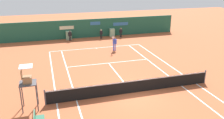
# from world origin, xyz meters

# --- Properties ---
(ground_plane) EXTENTS (80.00, 80.00, 0.01)m
(ground_plane) POSITION_xyz_m (-0.00, 0.58, 0.00)
(ground_plane) COLOR #B25633
(tennis_net) EXTENTS (12.10, 0.10, 1.07)m
(tennis_net) POSITION_xyz_m (0.00, 0.00, 0.51)
(tennis_net) COLOR #4C4C51
(tennis_net) RESTS_ON ground_plane
(sponsor_back_wall) EXTENTS (25.00, 1.02, 2.47)m
(sponsor_back_wall) POSITION_xyz_m (0.01, 16.96, 1.19)
(sponsor_back_wall) COLOR #1E5642
(sponsor_back_wall) RESTS_ON ground_plane
(umpire_chair) EXTENTS (1.00, 1.00, 2.85)m
(umpire_chair) POSITION_xyz_m (-6.92, -0.20, 1.87)
(umpire_chair) COLOR #47474C
(umpire_chair) RESTS_ON ground_plane
(player_on_baseline) EXTENTS (0.70, 0.64, 1.78)m
(player_on_baseline) POSITION_xyz_m (1.70, 10.12, 0.92)
(player_on_baseline) COLOR blue
(player_on_baseline) RESTS_ON ground_plane
(ball_kid_right_post) EXTENTS (0.42, 0.17, 1.26)m
(ball_kid_right_post) POSITION_xyz_m (1.58, 15.73, 0.72)
(ball_kid_right_post) COLOR black
(ball_kid_right_post) RESTS_ON ground_plane
(ball_kid_centre_post) EXTENTS (0.44, 0.19, 1.31)m
(ball_kid_centre_post) POSITION_xyz_m (4.31, 15.73, 0.76)
(ball_kid_centre_post) COLOR black
(ball_kid_centre_post) RESTS_ON ground_plane
(ball_kid_left_post) EXTENTS (0.45, 0.19, 1.36)m
(ball_kid_left_post) POSITION_xyz_m (-2.52, 15.73, 0.79)
(ball_kid_left_post) COLOR black
(ball_kid_left_post) RESTS_ON ground_plane
(tennis_ball_near_service_line) EXTENTS (0.07, 0.07, 0.07)m
(tennis_ball_near_service_line) POSITION_xyz_m (4.69, 1.53, 0.03)
(tennis_ball_near_service_line) COLOR #CCE033
(tennis_ball_near_service_line) RESTS_ON ground_plane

